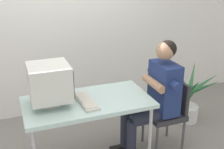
{
  "coord_description": "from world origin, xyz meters",
  "views": [
    {
      "loc": [
        -0.71,
        -2.58,
        2.06
      ],
      "look_at": [
        0.27,
        0.0,
        1.01
      ],
      "focal_mm": 45.85,
      "sensor_mm": 36.0,
      "label": 1
    }
  ],
  "objects_px": {
    "person_seated": "(156,94)",
    "potted_plant": "(188,98)",
    "keyboard": "(86,101)",
    "office_chair": "(168,110)",
    "desk": "(88,105)",
    "crt_monitor": "(50,82)"
  },
  "relations": [
    {
      "from": "keyboard",
      "to": "office_chair",
      "type": "distance_m",
      "value": 1.03
    },
    {
      "from": "desk",
      "to": "person_seated",
      "type": "xyz_separation_m",
      "value": [
        0.78,
        -0.03,
        0.01
      ]
    },
    {
      "from": "desk",
      "to": "office_chair",
      "type": "height_order",
      "value": "office_chair"
    },
    {
      "from": "office_chair",
      "to": "person_seated",
      "type": "bearing_deg",
      "value": -180.0
    },
    {
      "from": "keyboard",
      "to": "desk",
      "type": "bearing_deg",
      "value": 47.08
    },
    {
      "from": "desk",
      "to": "potted_plant",
      "type": "height_order",
      "value": "potted_plant"
    },
    {
      "from": "office_chair",
      "to": "potted_plant",
      "type": "height_order",
      "value": "office_chair"
    },
    {
      "from": "keyboard",
      "to": "potted_plant",
      "type": "relative_size",
      "value": 0.55
    },
    {
      "from": "potted_plant",
      "to": "keyboard",
      "type": "bearing_deg",
      "value": -164.7
    },
    {
      "from": "crt_monitor",
      "to": "office_chair",
      "type": "xyz_separation_m",
      "value": [
        1.33,
        -0.07,
        -0.51
      ]
    },
    {
      "from": "person_seated",
      "to": "potted_plant",
      "type": "bearing_deg",
      "value": 29.35
    },
    {
      "from": "keyboard",
      "to": "potted_plant",
      "type": "xyz_separation_m",
      "value": [
        1.58,
        0.43,
        -0.43
      ]
    },
    {
      "from": "crt_monitor",
      "to": "person_seated",
      "type": "relative_size",
      "value": 0.32
    },
    {
      "from": "office_chair",
      "to": "potted_plant",
      "type": "distance_m",
      "value": 0.74
    },
    {
      "from": "office_chair",
      "to": "person_seated",
      "type": "relative_size",
      "value": 0.63
    },
    {
      "from": "keyboard",
      "to": "person_seated",
      "type": "bearing_deg",
      "value": -0.04
    },
    {
      "from": "desk",
      "to": "crt_monitor",
      "type": "bearing_deg",
      "value": 173.21
    },
    {
      "from": "office_chair",
      "to": "potted_plant",
      "type": "xyz_separation_m",
      "value": [
        0.59,
        0.43,
        -0.14
      ]
    },
    {
      "from": "keyboard",
      "to": "person_seated",
      "type": "distance_m",
      "value": 0.81
    },
    {
      "from": "crt_monitor",
      "to": "keyboard",
      "type": "xyz_separation_m",
      "value": [
        0.33,
        -0.07,
        -0.22
      ]
    },
    {
      "from": "potted_plant",
      "to": "desk",
      "type": "bearing_deg",
      "value": -165.46
    },
    {
      "from": "person_seated",
      "to": "desk",
      "type": "bearing_deg",
      "value": 177.79
    }
  ]
}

